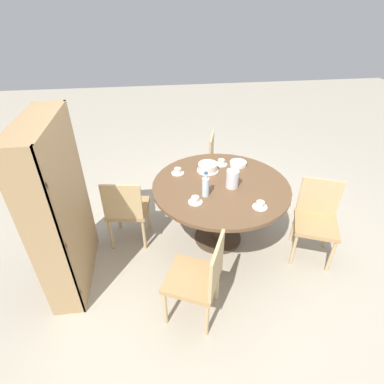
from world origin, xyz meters
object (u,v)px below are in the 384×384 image
(chair_a, at_px, (199,277))
(water_bottle, at_px, (206,186))
(coffee_pot, at_px, (232,178))
(cake_main, at_px, (208,167))
(cup_d, at_px, (260,205))
(bookshelf, at_px, (63,211))
(cup_c, at_px, (178,171))
(chair_c, at_px, (221,163))
(chair_b, at_px, (316,218))
(chair_d, at_px, (127,209))
(cup_b, at_px, (221,163))
(cup_a, at_px, (195,200))

(chair_a, xyz_separation_m, water_bottle, (0.75, -0.17, 0.39))
(chair_a, relative_size, coffee_pot, 3.76)
(cake_main, bearing_deg, cup_d, -154.10)
(bookshelf, xyz_separation_m, coffee_pot, (0.27, -1.59, 0.04))
(cup_c, bearing_deg, water_bottle, -154.10)
(chair_c, distance_m, cake_main, 0.81)
(chair_c, relative_size, cup_c, 6.20)
(chair_a, xyz_separation_m, cake_main, (1.23, -0.28, 0.32))
(chair_b, height_order, cake_main, chair_b)
(cake_main, bearing_deg, cup_c, 91.73)
(chair_a, relative_size, chair_d, 1.00)
(coffee_pot, bearing_deg, cup_d, -155.68)
(chair_a, height_order, water_bottle, water_bottle)
(coffee_pot, bearing_deg, cup_b, 0.65)
(chair_b, height_order, cup_d, chair_b)
(chair_a, distance_m, cup_a, 0.72)
(bookshelf, distance_m, cup_b, 1.75)
(bookshelf, xyz_separation_m, cup_b, (0.75, -1.59, -0.04))
(chair_c, bearing_deg, cake_main, 171.66)
(water_bottle, xyz_separation_m, cup_d, (-0.26, -0.47, -0.08))
(chair_a, relative_size, cup_d, 6.20)
(chair_b, distance_m, chair_c, 1.49)
(coffee_pot, xyz_separation_m, cup_b, (0.48, 0.01, -0.08))
(coffee_pot, relative_size, cake_main, 0.93)
(chair_a, bearing_deg, bookshelf, -93.10)
(chair_d, bearing_deg, cup_b, -154.46)
(cup_b, xyz_separation_m, cup_d, (-0.86, -0.18, 0.00))
(bookshelf, bearing_deg, chair_a, 61.78)
(cake_main, relative_size, cup_b, 1.77)
(chair_a, bearing_deg, water_bottle, -167.92)
(chair_a, bearing_deg, chair_b, 139.42)
(cup_b, bearing_deg, chair_a, 161.07)
(chair_a, relative_size, cup_b, 6.20)
(chair_c, relative_size, coffee_pot, 3.76)
(cup_b, bearing_deg, chair_b, -131.81)
(chair_d, bearing_deg, chair_b, 176.23)
(cup_a, bearing_deg, chair_d, 61.82)
(bookshelf, bearing_deg, coffee_pot, 99.74)
(chair_c, distance_m, cup_a, 1.40)
(coffee_pot, relative_size, cup_a, 1.65)
(cake_main, xyz_separation_m, cup_d, (-0.73, -0.36, -0.02))
(bookshelf, distance_m, cup_d, 1.77)
(water_bottle, height_order, cup_b, water_bottle)
(cup_a, bearing_deg, cup_b, -29.95)
(cup_a, height_order, cup_b, same)
(cup_c, bearing_deg, cup_b, -75.51)
(cup_d, bearing_deg, chair_b, -81.77)
(cake_main, bearing_deg, chair_a, 166.98)
(chair_a, xyz_separation_m, cup_d, (0.50, -0.64, 0.31))
(chair_a, xyz_separation_m, coffee_pot, (0.87, -0.47, 0.38))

